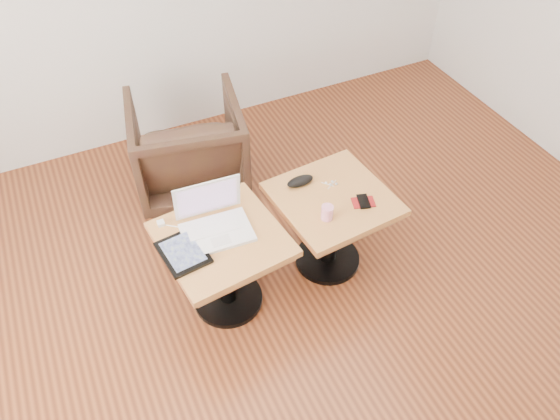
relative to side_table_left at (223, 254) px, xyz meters
name	(u,v)px	position (x,y,z in m)	size (l,w,h in m)	color
room_shell	(359,150)	(0.38, -0.54, 0.95)	(4.52, 4.52, 2.71)	#532715
side_table_left	(223,254)	(0.00, 0.00, 0.00)	(0.65, 0.65, 0.54)	black
side_table_right	(331,214)	(0.65, 0.02, 0.00)	(0.64, 0.64, 0.54)	black
laptop	(214,221)	(-0.01, 0.07, 0.18)	(0.36, 0.30, 0.25)	white
tablet	(183,253)	(-0.21, -0.03, 0.14)	(0.23, 0.28, 0.02)	black
charging_adapter	(161,223)	(-0.25, 0.21, 0.14)	(0.04, 0.04, 0.02)	white
glasses_case	(300,181)	(0.53, 0.18, 0.16)	(0.16, 0.07, 0.05)	black
striped_cup	(327,213)	(0.54, -0.11, 0.17)	(0.06, 0.06, 0.08)	#E8387C
earbuds_tangle	(331,183)	(0.68, 0.11, 0.14)	(0.08, 0.05, 0.01)	white
phone_on_sleeve	(363,202)	(0.77, -0.09, 0.14)	(0.14, 0.12, 0.01)	maroon
armchair	(188,146)	(0.14, 1.02, -0.08)	(0.70, 0.72, 0.65)	#321D19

